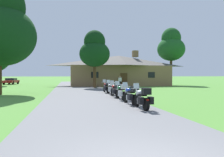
% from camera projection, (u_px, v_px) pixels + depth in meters
% --- Properties ---
extents(ground_plane, '(500.00, 500.00, 0.00)m').
position_uv_depth(ground_plane, '(83.00, 92.00, 23.82)').
color(ground_plane, '#4C8433').
extents(asphalt_driveway, '(6.40, 80.00, 0.06)m').
position_uv_depth(asphalt_driveway, '(84.00, 94.00, 21.85)').
color(asphalt_driveway, slate).
rests_on(asphalt_driveway, ground).
extents(motorcycle_silver_nearest_to_camera, '(0.73, 2.08, 1.30)m').
position_uv_depth(motorcycle_silver_nearest_to_camera, '(143.00, 99.00, 11.69)').
color(motorcycle_silver_nearest_to_camera, black).
rests_on(motorcycle_silver_nearest_to_camera, asphalt_driveway).
extents(motorcycle_blue_second_in_row, '(0.87, 2.08, 1.30)m').
position_uv_depth(motorcycle_blue_second_in_row, '(131.00, 95.00, 13.59)').
color(motorcycle_blue_second_in_row, black).
rests_on(motorcycle_blue_second_in_row, asphalt_driveway).
extents(motorcycle_green_third_in_row, '(0.84, 2.08, 1.30)m').
position_uv_depth(motorcycle_green_third_in_row, '(122.00, 92.00, 16.09)').
color(motorcycle_green_third_in_row, black).
rests_on(motorcycle_green_third_in_row, asphalt_driveway).
extents(motorcycle_red_fourth_in_row, '(0.81, 2.08, 1.30)m').
position_uv_depth(motorcycle_red_fourth_in_row, '(116.00, 90.00, 18.07)').
color(motorcycle_red_fourth_in_row, black).
rests_on(motorcycle_red_fourth_in_row, asphalt_driveway).
extents(motorcycle_silver_fifth_in_row, '(0.85, 2.08, 1.30)m').
position_uv_depth(motorcycle_silver_fifth_in_row, '(111.00, 88.00, 20.47)').
color(motorcycle_silver_fifth_in_row, black).
rests_on(motorcycle_silver_fifth_in_row, asphalt_driveway).
extents(motorcycle_red_farthest_in_row, '(0.80, 2.08, 1.30)m').
position_uv_depth(motorcycle_red_farthest_in_row, '(107.00, 87.00, 22.51)').
color(motorcycle_red_farthest_in_row, black).
rests_on(motorcycle_red_farthest_in_row, asphalt_driveway).
extents(stone_lodge, '(16.90, 7.52, 5.96)m').
position_uv_depth(stone_lodge, '(119.00, 70.00, 38.55)').
color(stone_lodge, brown).
rests_on(stone_lodge, ground).
extents(bystander_white_shirt_near_lodge, '(0.53, 0.31, 1.67)m').
position_uv_depth(bystander_white_shirt_near_lodge, '(120.00, 81.00, 33.91)').
color(bystander_white_shirt_near_lodge, black).
rests_on(bystander_white_shirt_near_lodge, ground).
extents(tree_by_lodge_front, '(4.21, 4.21, 7.98)m').
position_uv_depth(tree_by_lodge_front, '(95.00, 50.00, 31.58)').
color(tree_by_lodge_front, '#422D19').
rests_on(tree_by_lodge_front, ground).
extents(tree_right_of_lodge, '(4.92, 4.92, 10.25)m').
position_uv_depth(tree_right_of_lodge, '(171.00, 46.00, 41.04)').
color(tree_right_of_lodge, '#422D19').
rests_on(tree_right_of_lodge, ground).
extents(parked_red_sedan_far_left, '(2.37, 4.40, 1.20)m').
position_uv_depth(parked_red_sedan_far_left, '(11.00, 81.00, 44.21)').
color(parked_red_sedan_far_left, maroon).
rests_on(parked_red_sedan_far_left, ground).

